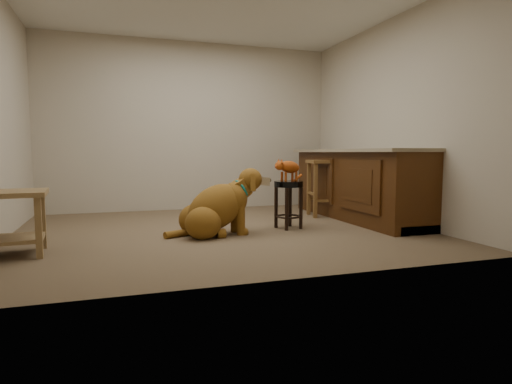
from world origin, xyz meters
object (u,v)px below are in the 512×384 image
object	(u,v)px
wood_stool	(324,187)
padded_stool	(288,195)
side_table	(13,213)
golden_retriever	(217,209)
tabby_kitten	(288,168)

from	to	relation	value
wood_stool	padded_stool	bearing A→B (deg)	-138.24
side_table	golden_retriever	distance (m)	1.92
wood_stool	golden_retriever	world-z (taller)	wood_stool
padded_stool	golden_retriever	bearing A→B (deg)	-170.83
padded_stool	side_table	distance (m)	2.82
wood_stool	side_table	distance (m)	3.84
padded_stool	tabby_kitten	distance (m)	0.32
wood_stool	golden_retriever	xyz separation A→B (m)	(-1.75, -0.91, -0.12)
padded_stool	golden_retriever	size ratio (longest dim) A/B	0.46
padded_stool	wood_stool	size ratio (longest dim) A/B	0.71
golden_retriever	tabby_kitten	bearing A→B (deg)	4.41
padded_stool	wood_stool	distance (m)	1.14
side_table	golden_retriever	bearing A→B (deg)	10.46
golden_retriever	tabby_kitten	distance (m)	0.99
wood_stool	side_table	world-z (taller)	wood_stool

